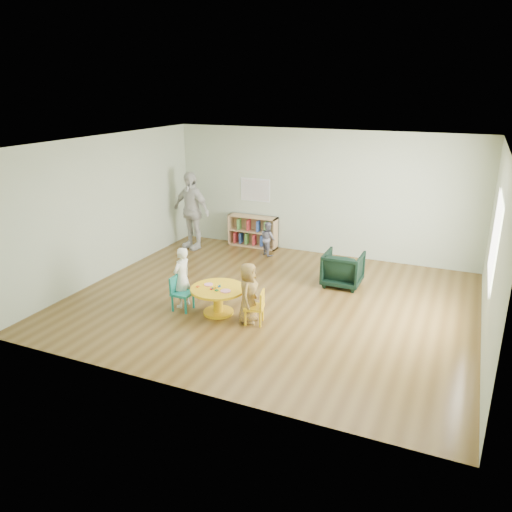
% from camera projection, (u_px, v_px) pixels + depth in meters
% --- Properties ---
extents(room, '(7.10, 7.00, 2.80)m').
position_uv_depth(room, '(272.00, 198.00, 8.38)').
color(room, brown).
rests_on(room, ground).
extents(activity_table, '(0.93, 0.93, 0.51)m').
position_uv_depth(activity_table, '(218.00, 296.00, 8.42)').
color(activity_table, yellow).
rests_on(activity_table, ground).
extents(kid_chair_left, '(0.33, 0.33, 0.61)m').
position_uv_depth(kid_chair_left, '(180.00, 292.00, 8.56)').
color(kid_chair_left, '#18867A').
rests_on(kid_chair_left, ground).
extents(kid_chair_right, '(0.36, 0.36, 0.57)m').
position_uv_depth(kid_chair_right, '(257.00, 306.00, 8.06)').
color(kid_chair_right, yellow).
rests_on(kid_chair_right, ground).
extents(bookshelf, '(1.20, 0.30, 0.75)m').
position_uv_depth(bookshelf, '(253.00, 231.00, 11.97)').
color(bookshelf, tan).
rests_on(bookshelf, ground).
extents(alphabet_poster, '(0.74, 0.01, 0.54)m').
position_uv_depth(alphabet_poster, '(255.00, 190.00, 11.75)').
color(alphabet_poster, white).
rests_on(alphabet_poster, ground).
extents(armchair, '(0.72, 0.74, 0.67)m').
position_uv_depth(armchair, '(343.00, 269.00, 9.61)').
color(armchair, black).
rests_on(armchair, ground).
extents(child_left, '(0.30, 0.42, 1.08)m').
position_uv_depth(child_left, '(182.00, 277.00, 8.63)').
color(child_left, white).
rests_on(child_left, ground).
extents(child_right, '(0.40, 0.54, 1.02)m').
position_uv_depth(child_right, '(248.00, 293.00, 8.06)').
color(child_right, gold).
rests_on(child_right, ground).
extents(toddler, '(0.48, 0.46, 0.78)m').
position_uv_depth(toddler, '(268.00, 238.00, 11.33)').
color(toddler, '#191A3F').
rests_on(toddler, ground).
extents(adult_caretaker, '(1.14, 0.69, 1.82)m').
position_uv_depth(adult_caretaker, '(191.00, 210.00, 11.66)').
color(adult_caretaker, silver).
rests_on(adult_caretaker, ground).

